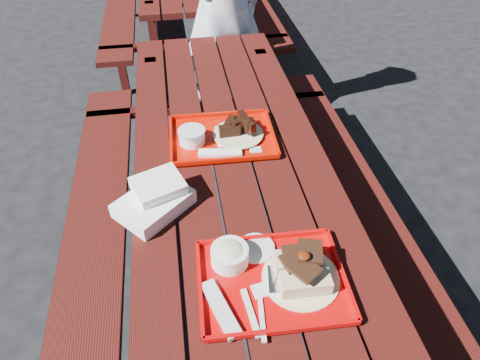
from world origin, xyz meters
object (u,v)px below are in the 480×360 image
(near_tray, at_px, (271,271))
(far_tray, at_px, (221,136))
(picnic_table_near, at_px, (234,204))
(person, at_px, (223,7))

(near_tray, relative_size, far_tray, 1.00)
(near_tray, distance_m, far_tray, 0.69)
(picnic_table_near, xyz_separation_m, far_tray, (-0.02, 0.18, 0.21))
(picnic_table_near, height_order, far_tray, far_tray)
(far_tray, bearing_deg, person, 81.65)
(far_tray, bearing_deg, near_tray, -85.48)
(person, bearing_deg, picnic_table_near, 59.06)
(picnic_table_near, distance_m, near_tray, 0.55)
(near_tray, bearing_deg, person, 86.33)
(near_tray, xyz_separation_m, person, (0.12, 1.87, 0.07))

